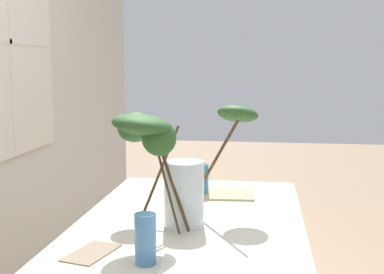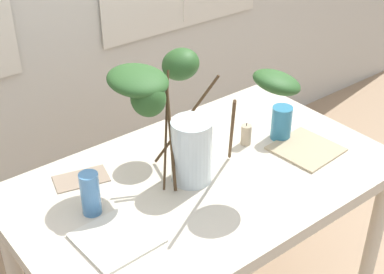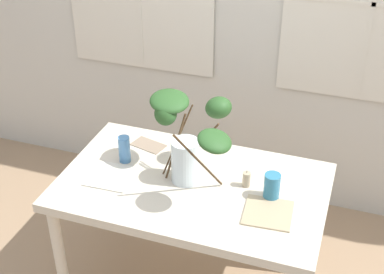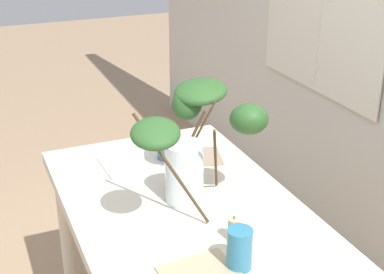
% 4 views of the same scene
% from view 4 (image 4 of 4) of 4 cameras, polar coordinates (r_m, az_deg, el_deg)
% --- Properties ---
extents(dining_table, '(1.35, 0.82, 0.78)m').
position_cam_4_polar(dining_table, '(2.13, -0.68, -9.03)').
color(dining_table, beige).
rests_on(dining_table, ground).
extents(vase_with_branches, '(0.58, 0.58, 0.44)m').
position_cam_4_polar(vase_with_branches, '(2.02, 0.26, -0.15)').
color(vase_with_branches, silver).
rests_on(vase_with_branches, dining_table).
extents(drinking_glass_blue_left, '(0.06, 0.06, 0.15)m').
position_cam_4_polar(drinking_glass_blue_left, '(2.41, -2.82, -0.59)').
color(drinking_glass_blue_left, '#4C84BC').
rests_on(drinking_glass_blue_left, dining_table).
extents(drinking_glass_blue_right, '(0.08, 0.08, 0.13)m').
position_cam_4_polar(drinking_glass_blue_right, '(1.74, 4.82, -11.22)').
color(drinking_glass_blue_right, teal).
rests_on(drinking_glass_blue_right, dining_table).
extents(plate_square_left, '(0.23, 0.23, 0.01)m').
position_cam_4_polar(plate_square_left, '(2.40, -6.40, -2.65)').
color(plate_square_left, silver).
rests_on(plate_square_left, dining_table).
extents(napkin_folded, '(0.21, 0.15, 0.00)m').
position_cam_4_polar(napkin_folded, '(2.45, 1.68, -1.96)').
color(napkin_folded, gray).
rests_on(napkin_folded, dining_table).
extents(pillar_candle, '(0.04, 0.04, 0.09)m').
position_cam_4_polar(pillar_candle, '(1.88, 4.25, -9.34)').
color(pillar_candle, tan).
rests_on(pillar_candle, dining_table).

